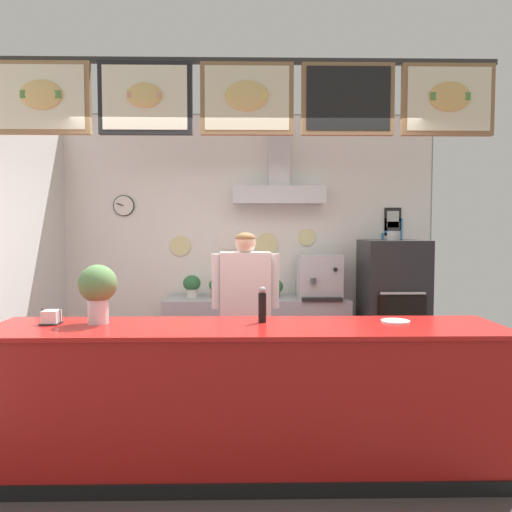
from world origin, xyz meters
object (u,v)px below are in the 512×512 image
at_px(potted_thyme, 275,288).
at_px(basil_vase, 97,289).
at_px(potted_rosemary, 192,285).
at_px(napkin_holder, 51,318).
at_px(potted_basil, 216,287).
at_px(shop_worker, 245,318).
at_px(espresso_machine, 319,277).
at_px(potted_oregano, 241,287).
at_px(pepper_grinder, 262,305).
at_px(condiment_plate, 395,321).
at_px(pizza_oven, 392,312).

height_order(potted_thyme, basil_vase, basil_vase).
relative_size(potted_rosemary, napkin_holder, 1.92).
relative_size(potted_basil, basil_vase, 0.53).
height_order(shop_worker, espresso_machine, shop_worker).
xyz_separation_m(potted_oregano, potted_thyme, (0.38, -0.04, -0.01)).
relative_size(shop_worker, potted_thyme, 7.80).
xyz_separation_m(espresso_machine, pepper_grinder, (-0.71, -2.05, 0.00)).
xyz_separation_m(pepper_grinder, condiment_plate, (0.96, -0.01, -0.12)).
relative_size(potted_thyme, napkin_holder, 1.61).
xyz_separation_m(shop_worker, condiment_plate, (1.08, -0.94, 0.15)).
relative_size(basil_vase, napkin_holder, 3.14).
bearing_deg(potted_thyme, potted_basil, 178.17).
bearing_deg(pepper_grinder, potted_oregano, 94.74).
xyz_separation_m(pepper_grinder, basil_vase, (-1.16, -0.03, 0.12)).
bearing_deg(potted_rosemary, condiment_plate, -51.18).
bearing_deg(potted_basil, shop_worker, -73.52).
xyz_separation_m(napkin_holder, condiment_plate, (2.45, 0.03, -0.04)).
xyz_separation_m(potted_rosemary, condiment_plate, (1.70, -2.12, -0.02)).
height_order(espresso_machine, pepper_grinder, espresso_machine).
distance_m(potted_thyme, napkin_holder, 2.69).
bearing_deg(shop_worker, potted_oregano, -88.74).
distance_m(pepper_grinder, condiment_plate, 0.97).
relative_size(pizza_oven, potted_rosemary, 6.57).
bearing_deg(espresso_machine, pepper_grinder, -109.07).
height_order(espresso_machine, potted_basil, espresso_machine).
bearing_deg(potted_rosemary, pepper_grinder, -70.57).
height_order(potted_oregano, potted_basil, same).
distance_m(potted_basil, condiment_plate, 2.52).
bearing_deg(basil_vase, condiment_plate, 0.48).
distance_m(espresso_machine, potted_thyme, 0.52).
bearing_deg(potted_oregano, napkin_holder, -121.78).
bearing_deg(potted_basil, pepper_grinder, -77.46).
height_order(potted_thyme, condiment_plate, potted_thyme).
height_order(potted_rosemary, napkin_holder, potted_rosemary).
height_order(pizza_oven, potted_rosemary, pizza_oven).
height_order(napkin_holder, condiment_plate, napkin_holder).
relative_size(potted_thyme, basil_vase, 0.51).
bearing_deg(potted_oregano, potted_rosemary, 178.42).
xyz_separation_m(pizza_oven, potted_thyme, (-1.28, 0.23, 0.24)).
distance_m(pepper_grinder, basil_vase, 1.17).
height_order(espresso_machine, condiment_plate, espresso_machine).
bearing_deg(shop_worker, pepper_grinder, 96.40).
xyz_separation_m(potted_oregano, potted_basil, (-0.29, -0.02, -0.00)).
bearing_deg(napkin_holder, potted_oregano, 58.22).
bearing_deg(basil_vase, potted_thyme, 56.58).
height_order(espresso_machine, potted_thyme, espresso_machine).
height_order(pepper_grinder, napkin_holder, pepper_grinder).
bearing_deg(napkin_holder, condiment_plate, 0.61).
distance_m(napkin_holder, condiment_plate, 2.45).
xyz_separation_m(potted_thyme, potted_rosemary, (-0.95, 0.06, 0.03)).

